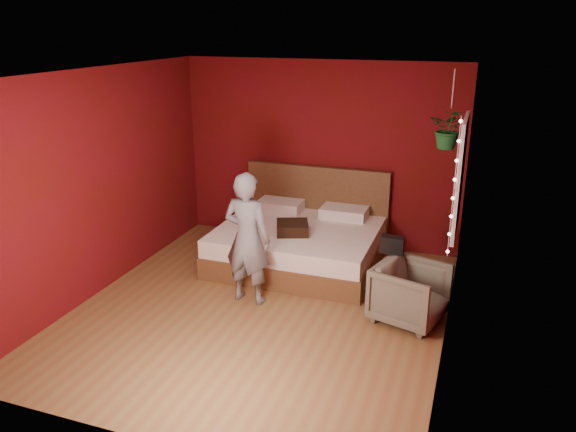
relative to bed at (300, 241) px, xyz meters
The scene contains 10 objects.
floor 1.45m from the bed, 89.95° to the right, with size 4.50×4.50×0.00m, color brown.
room_walls 1.98m from the bed, 89.95° to the right, with size 4.04×4.54×2.62m.
window 2.36m from the bed, 14.66° to the right, with size 0.05×0.97×1.27m.
fairy_lights 2.51m from the bed, 28.16° to the right, with size 0.04×0.04×1.45m.
bed is the anchor object (origin of this frame).
person 1.36m from the bed, 99.84° to the right, with size 0.56×0.37×1.54m, color slate.
armchair 1.95m from the bed, 34.83° to the right, with size 0.69×0.71×0.65m, color #666551.
handbag 1.63m from the bed, 31.67° to the right, with size 0.26×0.13×0.19m, color black.
throw_pillow 0.42m from the bed, 91.81° to the right, with size 0.40×0.40×0.14m, color black.
hanging_plant 2.46m from the bed, ahead, with size 0.51×0.48×0.87m.
Camera 1 is at (2.16, -5.22, 3.08)m, focal length 35.00 mm.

